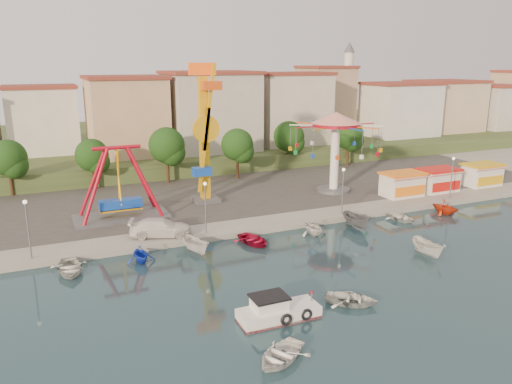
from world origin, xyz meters
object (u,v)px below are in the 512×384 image
cabin_motorboat (277,312)px  rowboat_a (351,299)px  wave_swinger (336,134)px  pirate_ship_ride (119,184)px  skiff (428,248)px  kamikaze_tower (205,137)px  van (161,227)px

cabin_motorboat → rowboat_a: bearing=-1.4°
wave_swinger → rowboat_a: bearing=-120.1°
pirate_ship_ride → wave_swinger: size_ratio=0.86×
cabin_motorboat → rowboat_a: (5.99, -0.21, -0.14)m
skiff → kamikaze_tower: bearing=123.2°
skiff → van: 25.28m
cabin_motorboat → van: van is taller
pirate_ship_ride → van: bearing=-71.2°
kamikaze_tower → van: (-8.06, -9.82, -7.13)m
van → kamikaze_tower: bearing=-21.4°
rowboat_a → kamikaze_tower: bearing=43.1°
kamikaze_tower → skiff: size_ratio=4.24×
rowboat_a → wave_swinger: bearing=9.9°
skiff → van: van is taller
cabin_motorboat → pirate_ship_ride: bearing=104.0°
pirate_ship_ride → skiff: size_ratio=2.57×
kamikaze_tower → van: kamikaze_tower is taller
cabin_motorboat → skiff: (17.73, 4.81, 0.22)m
kamikaze_tower → cabin_motorboat: (-4.47, -28.20, -8.07)m
pirate_ship_ride → cabin_motorboat: (6.16, -25.93, -3.86)m
wave_swinger → cabin_motorboat: bearing=-129.1°
pirate_ship_ride → rowboat_a: bearing=-65.1°
pirate_ship_ride → kamikaze_tower: bearing=12.0°
kamikaze_tower → rowboat_a: size_ratio=4.36×
kamikaze_tower → wave_swinger: bearing=-6.2°
pirate_ship_ride → wave_swinger: bearing=0.9°
pirate_ship_ride → kamikaze_tower: kamikaze_tower is taller
kamikaze_tower → skiff: (13.26, -23.39, -7.85)m
wave_swinger → skiff: 23.10m
van → cabin_motorboat: bearing=-151.0°
skiff → wave_swinger: bearing=83.9°
wave_swinger → van: 27.09m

